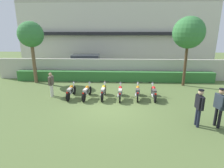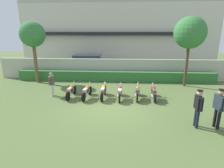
{
  "view_description": "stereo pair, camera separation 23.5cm",
  "coord_description": "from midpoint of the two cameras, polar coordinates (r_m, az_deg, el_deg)",
  "views": [
    {
      "loc": [
        0.52,
        -9.37,
        4.05
      ],
      "look_at": [
        0.0,
        1.93,
        0.85
      ],
      "focal_mm": 29.39,
      "sensor_mm": 36.0,
      "label": 1
    },
    {
      "loc": [
        0.75,
        -9.36,
        4.05
      ],
      "look_at": [
        0.0,
        1.93,
        0.85
      ],
      "focal_mm": 29.39,
      "sensor_mm": 36.0,
      "label": 2
    }
  ],
  "objects": [
    {
      "name": "tree_near_inspector",
      "position": [
        16.16,
        -24.32,
        13.68
      ],
      "size": [
        1.98,
        1.98,
        4.9
      ],
      "color": "brown",
      "rests_on": "ground"
    },
    {
      "name": "officer_0",
      "position": [
        8.81,
        24.82,
        -5.89
      ],
      "size": [
        0.24,
        0.68,
        1.71
      ],
      "rotation": [
        0.0,
        0.0,
        3.12
      ],
      "color": "black",
      "rests_on": "ground"
    },
    {
      "name": "motorcycle_in_row_0",
      "position": [
        12.02,
        -13.2,
        -2.14
      ],
      "size": [
        0.6,
        1.88,
        0.95
      ],
      "rotation": [
        0.0,
        0.0,
        1.52
      ],
      "color": "black",
      "rests_on": "ground"
    },
    {
      "name": "ground",
      "position": [
        10.22,
        -1.16,
        -7.57
      ],
      "size": [
        60.0,
        60.0,
        0.0
      ],
      "primitive_type": "plane",
      "color": "#566B38"
    },
    {
      "name": "motorcycle_in_row_4",
      "position": [
        11.66,
        7.41,
        -2.36
      ],
      "size": [
        0.6,
        1.88,
        0.96
      ],
      "rotation": [
        0.0,
        0.0,
        1.48
      ],
      "color": "black",
      "rests_on": "ground"
    },
    {
      "name": "tree_far_side",
      "position": [
        14.98,
        22.32,
        14.49
      ],
      "size": [
        2.33,
        2.33,
        5.2
      ],
      "color": "#4C3823",
      "rests_on": "ground"
    },
    {
      "name": "inspector_person",
      "position": [
        12.46,
        -18.93,
        0.39
      ],
      "size": [
        0.22,
        0.65,
        1.58
      ],
      "color": "silver",
      "rests_on": "ground"
    },
    {
      "name": "motorcycle_in_row_2",
      "position": [
        11.62,
        -3.25,
        -2.25
      ],
      "size": [
        0.6,
        1.95,
        0.98
      ],
      "rotation": [
        0.0,
        0.0,
        1.53
      ],
      "color": "black",
      "rests_on": "ground"
    },
    {
      "name": "motorcycle_in_row_5",
      "position": [
        11.78,
        12.29,
        -2.46
      ],
      "size": [
        0.6,
        1.88,
        0.94
      ],
      "rotation": [
        0.0,
        0.0,
        1.54
      ],
      "color": "black",
      "rests_on": "ground"
    },
    {
      "name": "motorcycle_in_row_3",
      "position": [
        11.49,
        1.99,
        -2.51
      ],
      "size": [
        0.6,
        1.95,
        0.96
      ],
      "rotation": [
        0.0,
        0.0,
        1.54
      ],
      "color": "black",
      "rests_on": "ground"
    },
    {
      "name": "officer_1",
      "position": [
        9.13,
        29.89,
        -5.51
      ],
      "size": [
        0.32,
        0.68,
        1.77
      ],
      "rotation": [
        0.0,
        0.0,
        3.35
      ],
      "color": "black",
      "rests_on": "ground"
    },
    {
      "name": "motorcycle_in_row_1",
      "position": [
        11.72,
        -8.44,
        -2.34
      ],
      "size": [
        0.6,
        1.92,
        0.95
      ],
      "rotation": [
        0.0,
        0.0,
        1.46
      ],
      "color": "black",
      "rests_on": "ground"
    },
    {
      "name": "compound_wall",
      "position": [
        16.27,
        0.34,
        4.62
      ],
      "size": [
        20.81,
        0.3,
        1.81
      ],
      "primitive_type": "cube",
      "color": "#BCB7A8",
      "rests_on": "ground"
    },
    {
      "name": "building",
      "position": [
        23.8,
        1.13,
        14.94
      ],
      "size": [
        21.91,
        6.5,
        7.41
      ],
      "color": "beige",
      "rests_on": "ground"
    },
    {
      "name": "hedge_row",
      "position": [
        15.69,
        0.23,
        2.42
      ],
      "size": [
        16.65,
        0.7,
        0.85
      ],
      "primitive_type": "cube",
      "color": "#337033",
      "rests_on": "ground"
    },
    {
      "name": "parked_car",
      "position": [
        18.96,
        -8.0,
        6.17
      ],
      "size": [
        4.58,
        2.24,
        1.89
      ],
      "rotation": [
        0.0,
        0.0,
        0.05
      ],
      "color": "#9EA3A8",
      "rests_on": "ground"
    }
  ]
}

